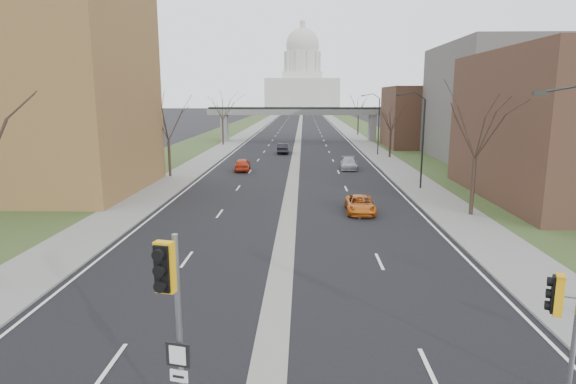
{
  "coord_description": "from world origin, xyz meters",
  "views": [
    {
      "loc": [
        1.05,
        -11.7,
        8.34
      ],
      "look_at": [
        0.35,
        10.19,
        4.0
      ],
      "focal_mm": 30.0,
      "sensor_mm": 36.0,
      "label": 1
    }
  ],
  "objects_px": {
    "car_left_far": "(283,148)",
    "car_right_mid": "(349,163)",
    "car_right_near": "(360,204)",
    "signal_pole_median": "(172,305)",
    "car_left_near": "(243,164)",
    "signal_pole_right": "(574,289)"
  },
  "relations": [
    {
      "from": "car_left_far",
      "to": "car_right_mid",
      "type": "distance_m",
      "value": 17.88
    },
    {
      "from": "car_right_mid",
      "to": "car_right_near",
      "type": "bearing_deg",
      "value": -89.72
    },
    {
      "from": "car_left_far",
      "to": "car_right_near",
      "type": "xyz_separation_m",
      "value": [
        7.23,
        -37.42,
        -0.13
      ]
    },
    {
      "from": "signal_pole_median",
      "to": "car_left_far",
      "type": "height_order",
      "value": "signal_pole_median"
    },
    {
      "from": "car_left_near",
      "to": "car_right_near",
      "type": "height_order",
      "value": "car_left_near"
    },
    {
      "from": "car_left_near",
      "to": "car_right_mid",
      "type": "bearing_deg",
      "value": -175.98
    },
    {
      "from": "signal_pole_right",
      "to": "car_left_near",
      "type": "relative_size",
      "value": 1.22
    },
    {
      "from": "signal_pole_right",
      "to": "car_right_mid",
      "type": "bearing_deg",
      "value": 113.87
    },
    {
      "from": "signal_pole_right",
      "to": "signal_pole_median",
      "type": "bearing_deg",
      "value": -147.33
    },
    {
      "from": "signal_pole_right",
      "to": "car_left_far",
      "type": "height_order",
      "value": "signal_pole_right"
    },
    {
      "from": "car_left_near",
      "to": "car_right_mid",
      "type": "relative_size",
      "value": 0.92
    },
    {
      "from": "car_left_far",
      "to": "car_right_near",
      "type": "distance_m",
      "value": 38.11
    },
    {
      "from": "signal_pole_right",
      "to": "car_right_mid",
      "type": "xyz_separation_m",
      "value": [
        -1.85,
        43.9,
        -2.7
      ]
    },
    {
      "from": "signal_pole_median",
      "to": "car_left_near",
      "type": "xyz_separation_m",
      "value": [
        -3.99,
        44.26,
        -2.95
      ]
    },
    {
      "from": "signal_pole_right",
      "to": "car_left_near",
      "type": "distance_m",
      "value": 44.63
    },
    {
      "from": "car_right_near",
      "to": "car_right_mid",
      "type": "xyz_separation_m",
      "value": [
        1.14,
        21.62,
        0.05
      ]
    },
    {
      "from": "signal_pole_median",
      "to": "signal_pole_right",
      "type": "distance_m",
      "value": 10.35
    },
    {
      "from": "signal_pole_right",
      "to": "car_right_near",
      "type": "relative_size",
      "value": 1.16
    },
    {
      "from": "signal_pole_median",
      "to": "signal_pole_right",
      "type": "bearing_deg",
      "value": 23.95
    },
    {
      "from": "signal_pole_right",
      "to": "car_left_near",
      "type": "bearing_deg",
      "value": 129.96
    },
    {
      "from": "car_left_near",
      "to": "car_right_mid",
      "type": "xyz_separation_m",
      "value": [
        12.29,
        1.65,
        -0.05
      ]
    },
    {
      "from": "car_left_far",
      "to": "car_right_mid",
      "type": "relative_size",
      "value": 0.99
    }
  ]
}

